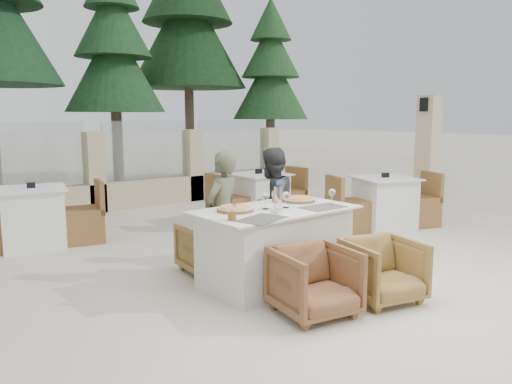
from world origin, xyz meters
TOP-DOWN VIEW (x-y plane):
  - ground at (0.00, 0.00)m, footprint 80.00×80.00m
  - perimeter_wall_far at (0.00, 4.80)m, footprint 10.00×0.34m
  - lantern_pillar at (4.20, 1.00)m, footprint 0.34×0.34m
  - pine_centre at (1.50, 7.20)m, footprint 2.20×2.20m
  - pine_mid_right at (3.80, 7.80)m, footprint 2.99×2.99m
  - pine_far_right at (5.50, 6.50)m, footprint 1.98×1.98m
  - dining_table at (-0.05, 0.01)m, footprint 1.60×0.90m
  - placemat_near_left at (-0.48, -0.29)m, footprint 0.52×0.41m
  - placemat_near_right at (0.36, -0.25)m, footprint 0.46×0.31m
  - pizza_left at (-0.44, 0.14)m, footprint 0.41×0.41m
  - pizza_right at (0.41, 0.15)m, footprint 0.36×0.36m
  - water_bottle at (-0.06, -0.04)m, footprint 0.08×0.08m
  - wine_glass_centre at (-0.15, 0.05)m, footprint 0.09×0.09m
  - wine_glass_near at (0.06, -0.03)m, footprint 0.10×0.10m
  - wine_glass_corner at (0.56, -0.18)m, footprint 0.08×0.08m
  - beer_glass_left at (-0.71, -0.16)m, footprint 0.08×0.08m
  - beer_glass_right at (0.18, 0.29)m, footprint 0.07×0.07m
  - olive_dish at (-0.20, -0.20)m, footprint 0.13×0.13m
  - armchair_far_left at (-0.35, 0.74)m, footprint 0.63×0.65m
  - armchair_far_right at (0.45, 0.57)m, footprint 0.85×0.86m
  - armchair_near_left at (-0.32, -0.80)m, footprint 0.74×0.75m
  - armchair_near_right at (0.40, -0.96)m, footprint 0.75×0.76m
  - diner_left at (-0.33, 0.52)m, footprint 0.56×0.46m
  - diner_right at (0.45, 0.64)m, footprint 0.76×0.66m
  - bg_table_a at (-1.52, 3.02)m, footprint 1.78×1.17m
  - bg_table_b at (1.71, 2.40)m, footprint 1.64×0.83m
  - bg_table_c at (2.85, 0.84)m, footprint 1.82×1.35m

SIDE VIEW (x-z plane):
  - ground at x=0.00m, z-range 0.00..0.00m
  - armchair_far_left at x=-0.35m, z-range 0.00..0.54m
  - armchair_near_right at x=0.40m, z-range 0.00..0.57m
  - armchair_near_left at x=-0.32m, z-range 0.00..0.59m
  - armchair_far_right at x=0.45m, z-range 0.00..0.62m
  - dining_table at x=-0.05m, z-range 0.00..0.77m
  - bg_table_a at x=-1.52m, z-range 0.00..0.77m
  - bg_table_b at x=1.71m, z-range 0.00..0.77m
  - bg_table_c at x=2.85m, z-range 0.00..0.77m
  - diner_right at x=0.45m, z-range 0.00..1.32m
  - diner_left at x=-0.33m, z-range 0.00..1.32m
  - placemat_near_left at x=-0.48m, z-range 0.77..0.77m
  - placemat_near_right at x=0.36m, z-range 0.77..0.77m
  - olive_dish at x=-0.20m, z-range 0.77..0.81m
  - pizza_right at x=0.41m, z-range 0.77..0.82m
  - pizza_left at x=-0.44m, z-range 0.77..0.82m
  - perimeter_wall_far at x=0.00m, z-range 0.00..1.60m
  - beer_glass_right at x=0.18m, z-range 0.77..0.89m
  - beer_glass_left at x=-0.71m, z-range 0.77..0.92m
  - wine_glass_centre at x=-0.15m, z-range 0.77..0.95m
  - wine_glass_near at x=0.06m, z-range 0.77..0.95m
  - wine_glass_corner at x=0.56m, z-range 0.77..0.95m
  - water_bottle at x=-0.06m, z-range 0.77..1.04m
  - lantern_pillar at x=4.20m, z-range 0.00..2.00m
  - pine_far_right at x=5.50m, z-range 0.00..4.50m
  - pine_centre at x=1.50m, z-range 0.00..5.00m
  - pine_mid_right at x=3.80m, z-range 0.00..6.80m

